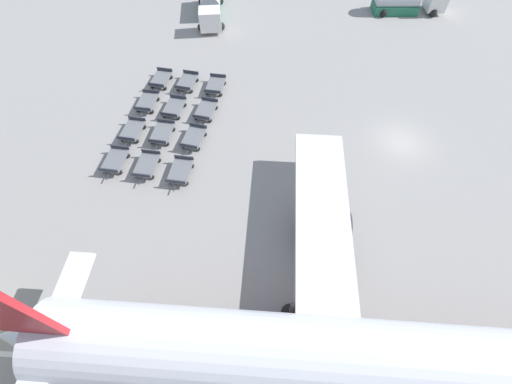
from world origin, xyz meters
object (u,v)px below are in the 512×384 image
object	(u,v)px
baggage_dolly_row_mid_b_col_a	(216,86)
baggage_dolly_row_near_col_a	(161,79)
baggage_dolly_row_mid_a_col_b	(174,108)
fuel_tanker_primary	(407,1)
baggage_dolly_row_near_col_b	(147,102)
baggage_dolly_row_mid_b_col_c	(194,138)
baggage_dolly_row_near_col_c	(132,131)
airplane	(347,362)
baggage_dolly_row_mid_b_col_d	(180,171)
baggage_dolly_row_mid_a_col_a	(187,82)
baggage_dolly_row_mid_b_col_b	(206,110)
baggage_dolly_row_near_col_d	(115,161)
baggage_dolly_row_mid_a_col_d	(147,165)
fuel_tanker_secondary	(210,5)
baggage_dolly_row_mid_a_col_c	(162,133)

from	to	relation	value
baggage_dolly_row_mid_b_col_a	baggage_dolly_row_near_col_a	bearing A→B (deg)	-91.37
baggage_dolly_row_near_col_a	baggage_dolly_row_mid_a_col_b	distance (m)	4.66
fuel_tanker_primary	baggage_dolly_row_near_col_b	bearing A→B (deg)	-50.00
baggage_dolly_row_near_col_a	baggage_dolly_row_mid_b_col_c	size ratio (longest dim) A/B	0.99
fuel_tanker_primary	baggage_dolly_row_near_col_c	size ratio (longest dim) A/B	2.65
airplane	fuel_tanker_primary	world-z (taller)	airplane
airplane	baggage_dolly_row_near_col_a	distance (m)	30.13
baggage_dolly_row_near_col_a	baggage_dolly_row_near_col_c	world-z (taller)	same
baggage_dolly_row_near_col_b	baggage_dolly_row_mid_b_col_d	world-z (taller)	same
fuel_tanker_primary	baggage_dolly_row_mid_b_col_c	size ratio (longest dim) A/B	2.62
airplane	baggage_dolly_row_mid_a_col_a	xyz separation A→B (m)	(-23.94, -15.29, -2.89)
baggage_dolly_row_mid_a_col_a	baggage_dolly_row_near_col_b	bearing A→B (deg)	-40.33
baggage_dolly_row_mid_b_col_b	baggage_dolly_row_mid_b_col_c	distance (m)	3.61
airplane	baggage_dolly_row_mid_b_col_b	distance (m)	23.88
fuel_tanker_primary	baggage_dolly_row_near_col_c	world-z (taller)	fuel_tanker_primary
baggage_dolly_row_mid_b_col_a	baggage_dolly_row_near_col_d	bearing A→B (deg)	-29.62
baggage_dolly_row_mid_a_col_d	baggage_dolly_row_mid_b_col_b	size ratio (longest dim) A/B	0.98
baggage_dolly_row_near_col_c	airplane	bearing A→B (deg)	47.85
fuel_tanker_secondary	baggage_dolly_row_mid_a_col_b	distance (m)	17.77
baggage_dolly_row_mid_a_col_c	baggage_dolly_row_mid_b_col_b	size ratio (longest dim) A/B	0.98
baggage_dolly_row_mid_b_col_a	baggage_dolly_row_mid_a_col_c	bearing A→B (deg)	-24.39
baggage_dolly_row_mid_b_col_b	baggage_dolly_row_near_col_b	bearing A→B (deg)	-92.68
baggage_dolly_row_near_col_c	baggage_dolly_row_mid_a_col_c	xyz separation A→B (m)	(-0.09, 2.73, 0.00)
airplane	baggage_dolly_row_mid_b_col_b	bearing A→B (deg)	-148.29
airplane	baggage_dolly_row_mid_b_col_b	xyz separation A→B (m)	(-20.16, -12.46, -2.89)
fuel_tanker_primary	baggage_dolly_row_mid_a_col_a	distance (m)	29.44
baggage_dolly_row_near_col_a	baggage_dolly_row_mid_b_col_c	world-z (taller)	same
airplane	baggage_dolly_row_near_col_c	distance (m)	24.87
baggage_dolly_row_mid_a_col_a	baggage_dolly_row_mid_a_col_c	distance (m)	7.27
baggage_dolly_row_near_col_b	baggage_dolly_row_mid_b_col_b	world-z (taller)	same
baggage_dolly_row_mid_a_col_a	airplane	bearing A→B (deg)	32.57
baggage_dolly_row_mid_b_col_c	baggage_dolly_row_mid_b_col_b	bearing A→B (deg)	176.43
baggage_dolly_row_mid_b_col_d	airplane	bearing A→B (deg)	45.16
airplane	baggage_dolly_row_near_col_a	size ratio (longest dim) A/B	11.02
baggage_dolly_row_mid_a_col_c	baggage_dolly_row_near_col_c	bearing A→B (deg)	-88.05
baggage_dolly_row_mid_a_col_c	baggage_dolly_row_mid_b_col_c	distance (m)	2.91
baggage_dolly_row_near_col_b	baggage_dolly_row_near_col_d	xyz separation A→B (m)	(7.42, -0.23, 0.00)
airplane	fuel_tanker_primary	distance (m)	43.01
fuel_tanker_secondary	baggage_dolly_row_near_col_c	distance (m)	21.35
fuel_tanker_secondary	baggage_dolly_row_near_col_d	size ratio (longest dim) A/B	2.66
baggage_dolly_row_near_col_b	baggage_dolly_row_near_col_d	distance (m)	7.43
baggage_dolly_row_near_col_d	baggage_dolly_row_mid_b_col_a	size ratio (longest dim) A/B	1.00
baggage_dolly_row_mid_a_col_c	baggage_dolly_row_mid_a_col_d	size ratio (longest dim) A/B	1.00
airplane	fuel_tanker_secondary	xyz separation A→B (m)	(-37.79, -16.01, -2.08)
airplane	baggage_dolly_row_mid_b_col_d	distance (m)	18.28
baggage_dolly_row_near_col_b	baggage_dolly_row_mid_a_col_d	distance (m)	7.92
baggage_dolly_row_near_col_b	baggage_dolly_row_mid_b_col_a	xyz separation A→B (m)	(-3.39, 5.92, 0.00)
baggage_dolly_row_near_col_b	baggage_dolly_row_near_col_d	world-z (taller)	same
baggage_dolly_row_mid_a_col_b	airplane	bearing A→B (deg)	37.70
baggage_dolly_row_near_col_c	baggage_dolly_row_mid_b_col_a	world-z (taller)	same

